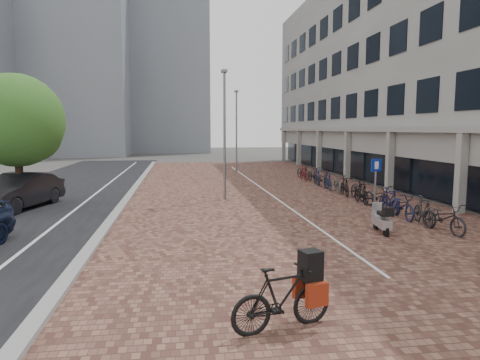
{
  "coord_description": "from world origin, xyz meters",
  "views": [
    {
      "loc": [
        -2.56,
        -12.01,
        3.44
      ],
      "look_at": [
        0.0,
        6.0,
        1.3
      ],
      "focal_mm": 32.3,
      "sensor_mm": 36.0,
      "label": 1
    }
  ],
  "objects_px": {
    "car_dark": "(19,191)",
    "parking_sign": "(376,179)",
    "scooter_front": "(381,219)",
    "hero_bike": "(282,297)"
  },
  "relations": [
    {
      "from": "car_dark",
      "to": "parking_sign",
      "type": "distance_m",
      "value": 14.96
    },
    {
      "from": "car_dark",
      "to": "scooter_front",
      "type": "xyz_separation_m",
      "value": [
        13.5,
        -6.44,
        -0.28
      ]
    },
    {
      "from": "parking_sign",
      "to": "scooter_front",
      "type": "bearing_deg",
      "value": -126.44
    },
    {
      "from": "car_dark",
      "to": "scooter_front",
      "type": "bearing_deg",
      "value": -10.29
    },
    {
      "from": "hero_bike",
      "to": "car_dark",
      "type": "bearing_deg",
      "value": 18.59
    },
    {
      "from": "parking_sign",
      "to": "car_dark",
      "type": "bearing_deg",
      "value": 148.1
    },
    {
      "from": "car_dark",
      "to": "scooter_front",
      "type": "height_order",
      "value": "car_dark"
    },
    {
      "from": "scooter_front",
      "to": "parking_sign",
      "type": "xyz_separation_m",
      "value": [
        0.88,
        2.35,
        1.05
      ]
    },
    {
      "from": "car_dark",
      "to": "parking_sign",
      "type": "relative_size",
      "value": 2.03
    },
    {
      "from": "car_dark",
      "to": "parking_sign",
      "type": "bearing_deg",
      "value": -0.66
    }
  ]
}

